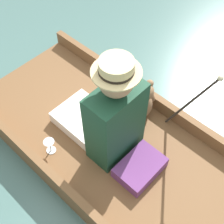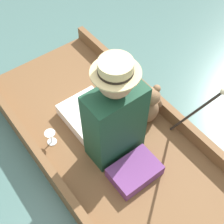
{
  "view_description": "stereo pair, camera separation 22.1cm",
  "coord_description": "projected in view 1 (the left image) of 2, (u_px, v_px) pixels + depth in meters",
  "views": [
    {
      "loc": [
        -0.99,
        -0.97,
        2.33
      ],
      "look_at": [
        -0.01,
        -0.04,
        0.57
      ],
      "focal_mm": 50.0,
      "sensor_mm": 36.0,
      "label": 1
    },
    {
      "loc": [
        -0.83,
        -1.12,
        2.33
      ],
      "look_at": [
        -0.01,
        -0.04,
        0.57
      ],
      "focal_mm": 50.0,
      "sensor_mm": 36.0,
      "label": 2
    }
  ],
  "objects": [
    {
      "name": "punt_boat",
      "position": [
        109.0,
        144.0,
        2.63
      ],
      "size": [
        1.16,
        2.51,
        0.26
      ],
      "color": "brown",
      "rests_on": "ground_plane"
    },
    {
      "name": "wine_glass",
      "position": [
        49.0,
        144.0,
        2.45
      ],
      "size": [
        0.09,
        0.09,
        0.13
      ],
      "color": "silver",
      "rests_on": "punt_boat"
    },
    {
      "name": "seated_person",
      "position": [
        109.0,
        116.0,
        2.29
      ],
      "size": [
        0.43,
        0.75,
        0.95
      ],
      "rotation": [
        0.0,
        0.0,
        0.07
      ],
      "color": "white",
      "rests_on": "punt_boat"
    },
    {
      "name": "ground_plane",
      "position": [
        109.0,
        148.0,
        2.69
      ],
      "size": [
        16.0,
        16.0,
        0.0
      ],
      "primitive_type": "plane",
      "color": "#476B66"
    },
    {
      "name": "walking_cane",
      "position": [
        195.0,
        99.0,
        2.27
      ],
      "size": [
        0.04,
        0.33,
        0.79
      ],
      "color": "#2D2823",
      "rests_on": "punt_boat"
    },
    {
      "name": "seat_cushion",
      "position": [
        140.0,
        168.0,
        2.38
      ],
      "size": [
        0.37,
        0.26,
        0.1
      ],
      "color": "#6B3875",
      "rests_on": "punt_boat"
    },
    {
      "name": "teddy_bear",
      "position": [
        143.0,
        101.0,
        2.6
      ],
      "size": [
        0.28,
        0.17,
        0.41
      ],
      "color": "#846042",
      "rests_on": "punt_boat"
    }
  ]
}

